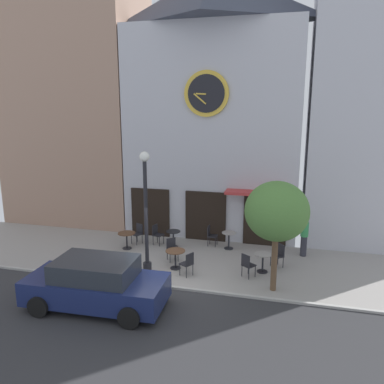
{
  "coord_description": "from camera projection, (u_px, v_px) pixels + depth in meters",
  "views": [
    {
      "loc": [
        3.96,
        -11.41,
        6.06
      ],
      "look_at": [
        0.39,
        2.56,
        2.84
      ],
      "focal_mm": 35.61,
      "sensor_mm": 36.0,
      "label": 1
    }
  ],
  "objects": [
    {
      "name": "street_lamp",
      "position": [
        146.0,
        213.0,
        13.84
      ],
      "size": [
        0.36,
        0.36,
        4.54
      ],
      "color": "black",
      "rests_on": "ground_plane"
    },
    {
      "name": "cafe_chair_under_awning",
      "position": [
        138.0,
        232.0,
        17.23
      ],
      "size": [
        0.53,
        0.53,
        0.9
      ],
      "color": "black",
      "rests_on": "ground_plane"
    },
    {
      "name": "parked_car_navy",
      "position": [
        96.0,
        284.0,
        11.67
      ],
      "size": [
        4.36,
        2.14,
        1.55
      ],
      "color": "navy",
      "rests_on": "ground_plane"
    },
    {
      "name": "neighbor_building_right",
      "position": [
        381.0,
        66.0,
        16.04
      ],
      "size": [
        5.56,
        3.46,
        15.48
      ],
      "color": "#B2B2BC",
      "rests_on": "ground_plane"
    },
    {
      "name": "clock_building",
      "position": [
        213.0,
        104.0,
        17.82
      ],
      "size": [
        8.09,
        4.27,
        11.99
      ],
      "color": "#B2B2BC",
      "rests_on": "ground_plane"
    },
    {
      "name": "cafe_table_rightmost",
      "position": [
        175.0,
        255.0,
        14.51
      ],
      "size": [
        0.75,
        0.75,
        0.73
      ],
      "color": "black",
      "rests_on": "ground_plane"
    },
    {
      "name": "cafe_table_center_left",
      "position": [
        127.0,
        237.0,
        16.56
      ],
      "size": [
        0.76,
        0.76,
        0.72
      ],
      "color": "black",
      "rests_on": "ground_plane"
    },
    {
      "name": "pedestrian_green",
      "position": [
        304.0,
        236.0,
        15.7
      ],
      "size": [
        0.43,
        0.43,
        1.67
      ],
      "color": "#2D2D38",
      "rests_on": "ground_plane"
    },
    {
      "name": "cafe_table_near_curb",
      "position": [
        173.0,
        236.0,
        16.77
      ],
      "size": [
        0.63,
        0.63,
        0.74
      ],
      "color": "black",
      "rests_on": "ground_plane"
    },
    {
      "name": "cafe_chair_corner",
      "position": [
        157.0,
        233.0,
        17.1
      ],
      "size": [
        0.49,
        0.49,
        0.9
      ],
      "color": "black",
      "rests_on": "ground_plane"
    },
    {
      "name": "street_tree",
      "position": [
        277.0,
        212.0,
        12.32
      ],
      "size": [
        2.08,
        1.88,
        3.75
      ],
      "color": "brown",
      "rests_on": "ground_plane"
    },
    {
      "name": "cafe_table_center_right",
      "position": [
        263.0,
        260.0,
        14.21
      ],
      "size": [
        0.64,
        0.64,
        0.72
      ],
      "color": "black",
      "rests_on": "ground_plane"
    },
    {
      "name": "cafe_chair_near_tree",
      "position": [
        188.0,
        262.0,
        13.86
      ],
      "size": [
        0.55,
        0.55,
        0.9
      ],
      "color": "black",
      "rests_on": "ground_plane"
    },
    {
      "name": "ground_plane",
      "position": [
        157.0,
        296.0,
        12.56
      ],
      "size": [
        26.68,
        11.34,
        0.13
      ],
      "color": "gray"
    },
    {
      "name": "cafe_table_near_door",
      "position": [
        229.0,
        238.0,
        16.56
      ],
      "size": [
        0.61,
        0.61,
        0.75
      ],
      "color": "black",
      "rests_on": "ground_plane"
    },
    {
      "name": "neighbor_building_left",
      "position": [
        76.0,
        70.0,
        20.1
      ],
      "size": [
        6.98,
        4.63,
        15.96
      ],
      "color": "#9E7A66",
      "rests_on": "ground_plane"
    },
    {
      "name": "cafe_chair_left_end",
      "position": [
        172.0,
        247.0,
        15.33
      ],
      "size": [
        0.56,
        0.56,
        0.9
      ],
      "color": "black",
      "rests_on": "ground_plane"
    },
    {
      "name": "cafe_chair_right_end",
      "position": [
        247.0,
        264.0,
        13.74
      ],
      "size": [
        0.56,
        0.56,
        0.9
      ],
      "color": "black",
      "rests_on": "ground_plane"
    },
    {
      "name": "cafe_chair_outer",
      "position": [
        279.0,
        254.0,
        14.68
      ],
      "size": [
        0.56,
        0.56,
        0.9
      ],
      "color": "black",
      "rests_on": "ground_plane"
    },
    {
      "name": "cafe_chair_curbside",
      "position": [
        211.0,
        234.0,
        16.96
      ],
      "size": [
        0.42,
        0.42,
        0.9
      ],
      "color": "black",
      "rests_on": "ground_plane"
    }
  ]
}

